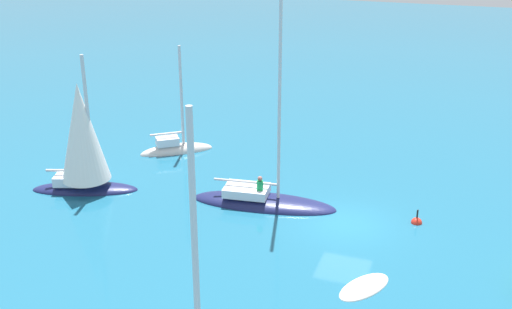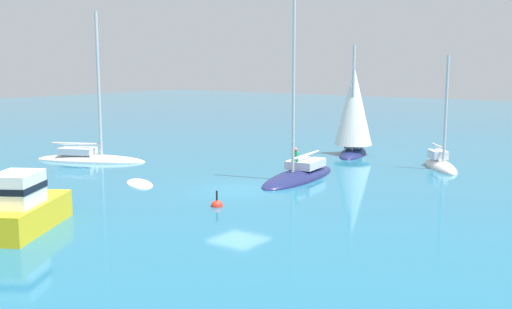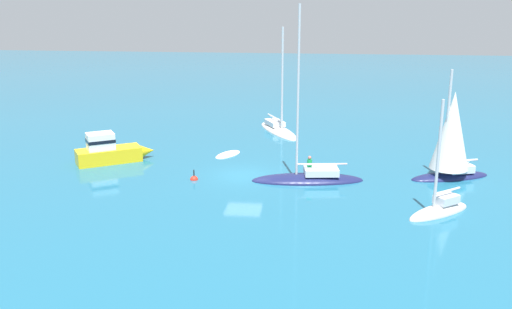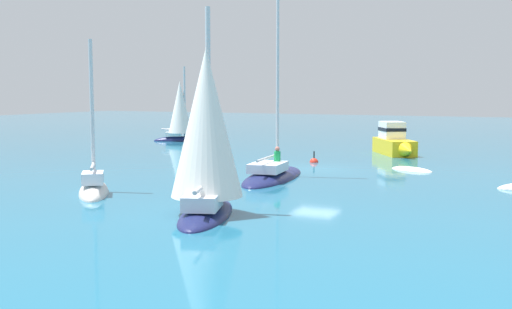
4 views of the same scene
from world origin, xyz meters
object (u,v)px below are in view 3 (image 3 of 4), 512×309
(sailboat_1, at_px, (309,178))
(channel_buoy, at_px, (194,179))
(sailboat, at_px, (452,139))
(skiff, at_px, (228,155))
(launch, at_px, (110,151))
(sloop, at_px, (278,129))
(ketch, at_px, (439,210))

(sailboat_1, bearing_deg, channel_buoy, -2.71)
(sailboat, relative_size, skiff, 2.63)
(sailboat_1, bearing_deg, skiff, -49.18)
(launch, distance_m, sloop, 16.03)
(skiff, distance_m, channel_buoy, 6.42)
(sailboat, distance_m, ketch, 7.42)
(skiff, bearing_deg, sailboat_1, -103.38)
(skiff, bearing_deg, channel_buoy, -163.34)
(sloop, bearing_deg, channel_buoy, -44.10)
(sailboat, distance_m, skiff, 16.43)
(skiff, relative_size, ketch, 0.41)
(ketch, distance_m, sailboat_1, 9.07)
(skiff, height_order, sailboat_1, sailboat_1)
(sailboat, xyz_separation_m, launch, (-23.99, 1.18, -1.82))
(channel_buoy, bearing_deg, launch, 153.96)
(sailboat, height_order, skiff, sailboat)
(skiff, xyz_separation_m, channel_buoy, (-1.33, -6.28, 0.01))
(sailboat, relative_size, launch, 1.38)
(sloop, bearing_deg, sailboat_1, -14.03)
(sloop, height_order, channel_buoy, sloop)
(sailboat, xyz_separation_m, channel_buoy, (-17.02, -2.23, -2.67))
(launch, xyz_separation_m, sailboat_1, (14.61, -2.81, -0.68))
(sailboat_1, bearing_deg, launch, -18.07)
(sloop, bearing_deg, launch, -72.75)
(ketch, distance_m, launch, 23.49)
(sloop, distance_m, channel_buoy, 15.15)
(sailboat, bearing_deg, sloop, -64.10)
(sailboat, distance_m, channel_buoy, 17.37)
(sailboat_1, relative_size, channel_buoy, 12.43)
(skiff, bearing_deg, sailboat, -75.87)
(launch, relative_size, sailboat_1, 0.47)
(ketch, xyz_separation_m, sloop, (-10.49, 18.92, 0.02))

